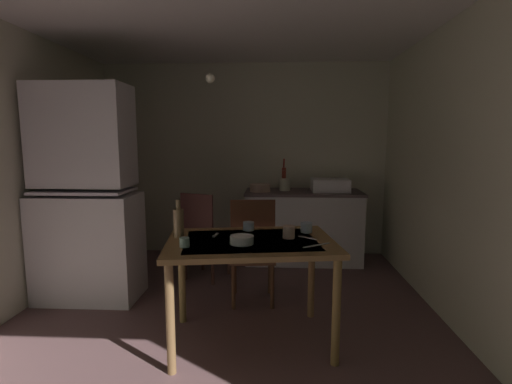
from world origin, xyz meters
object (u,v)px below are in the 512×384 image
Objects in this scene: hutch_cabinet at (86,201)px; hand_pump at (284,177)px; sink_basin at (330,185)px; chair_far_side at (253,251)px; dining_table at (251,253)px; teacup_mint at (184,242)px; chair_by_counter at (203,235)px; glass_bottle at (179,222)px; serving_bowl_wide at (242,240)px; mixing_bowl_counter at (260,188)px.

hutch_cabinet reaches higher than hand_pump.
chair_far_side is (-0.86, -1.30, -0.44)m from sink_basin.
dining_table is (-0.28, -1.97, -0.36)m from hand_pump.
hand_pump is (1.83, 1.27, 0.11)m from hutch_cabinet.
sink_basin is at bearing 27.22° from hutch_cabinet.
dining_table is at bearing -87.83° from chair_far_side.
teacup_mint is at bearing -116.23° from chair_far_side.
glass_bottle is at bearing -87.36° from chair_by_counter.
serving_bowl_wide is at bearing -99.13° from hand_pump.
hutch_cabinet is at bearing -152.78° from sink_basin.
serving_bowl_wide is at bearing 14.73° from teacup_mint.
sink_basin is 0.45× the size of chair_far_side.
teacup_mint is at bearing -101.53° from mixing_bowl_counter.
hutch_cabinet reaches higher than chair_far_side.
sink_basin reaches higher than teacup_mint.
hand_pump is at bearing 80.87° from serving_bowl_wide.
chair_by_counter is at bearing 28.73° from hutch_cabinet.
mixing_bowl_counter is at bearing -176.60° from sink_basin.
sink_basin is 2.21m from serving_bowl_wide.
chair_far_side is at bearing 92.17° from dining_table.
chair_by_counter is (0.97, 0.53, -0.44)m from hutch_cabinet.
hutch_cabinet is 2.10× the size of chair_by_counter.
chair_by_counter is at bearing 92.64° from glass_bottle.
chair_far_side is 14.56× the size of teacup_mint.
hutch_cabinet reaches higher than mixing_bowl_counter.
mixing_bowl_counter reaches higher than dining_table.
hand_pump reaches higher than teacup_mint.
chair_by_counter reaches higher than serving_bowl_wide.
hand_pump is at bearing 40.69° from chair_by_counter.
dining_table is 4.59× the size of glass_bottle.
mixing_bowl_counter is (-0.29, -0.10, -0.12)m from hand_pump.
teacup_mint is (1.12, -0.90, -0.12)m from hutch_cabinet.
mixing_bowl_counter reaches higher than teacup_mint.
glass_bottle is at bearing -112.76° from hand_pump.
sink_basin is 2.47m from teacup_mint.
teacup_mint is (0.15, -1.43, 0.32)m from chair_by_counter.
teacup_mint is (-0.38, -0.10, 0.00)m from serving_bowl_wide.
chair_far_side is at bearing -46.98° from chair_by_counter.
hutch_cabinet is 1.44m from teacup_mint.
chair_far_side is at bearing 49.05° from glass_bottle.
chair_by_counter is at bearing 96.14° from teacup_mint.
serving_bowl_wide is at bearing -119.41° from dining_table.
mixing_bowl_counter is at bearing 74.09° from glass_bottle.
serving_bowl_wide is at bearing -113.68° from sink_basin.
dining_table is at bearing -89.75° from mixing_bowl_counter.
glass_bottle is at bearing -105.91° from mixing_bowl_counter.
hand_pump is 1.47m from chair_far_side.
chair_far_side is (-0.02, 0.63, -0.17)m from dining_table.
hutch_cabinet reaches higher than teacup_mint.
sink_basin reaches higher than dining_table.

